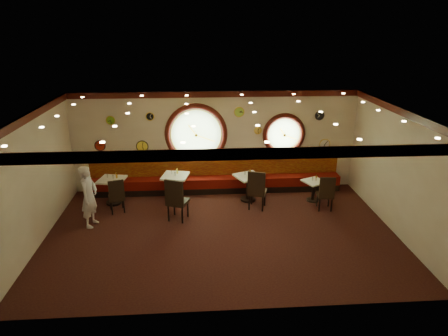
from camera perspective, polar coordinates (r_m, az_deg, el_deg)
floor at (r=10.56m, az=-0.40°, el=-9.19°), size 9.00×6.00×0.00m
ceiling at (r=9.41m, az=-0.45°, el=8.06°), size 9.00×6.00×0.02m
wall_back at (r=12.71m, az=-1.26°, el=3.81°), size 9.00×0.02×3.20m
wall_front at (r=7.16m, az=1.09°, el=-9.72°), size 9.00×0.02×3.20m
wall_left at (r=10.61m, az=-25.46°, el=-1.56°), size 0.02×6.00×3.20m
wall_right at (r=11.08m, az=23.49°, el=-0.40°), size 0.02×6.00×3.20m
molding_back at (r=12.33m, az=-1.30°, el=10.50°), size 9.00×0.10×0.18m
molding_front at (r=6.59m, az=1.14°, el=1.96°), size 9.00×0.10×0.18m
molding_left at (r=10.19m, az=-26.46°, el=6.37°), size 0.10×6.00×0.18m
molding_right at (r=10.67m, az=24.37°, el=7.22°), size 0.10×6.00×0.18m
banquette_base at (r=12.95m, az=-1.15°, el=-2.92°), size 8.00×0.55×0.20m
banquette_seat at (r=12.86m, az=-1.16°, el=-1.90°), size 8.00×0.55×0.30m
banquette_back at (r=12.92m, az=-1.22°, el=0.11°), size 8.00×0.10×0.55m
porthole_left_glass at (r=12.63m, az=-4.00°, el=4.83°), size 1.66×0.02×1.66m
porthole_left_frame at (r=12.61m, az=-4.00°, el=4.81°), size 1.98×0.18×1.98m
porthole_left_ring at (r=12.58m, az=-4.00°, el=4.78°), size 1.61×0.03×1.61m
porthole_right_glass at (r=12.94m, az=8.55°, el=4.80°), size 1.10×0.02×1.10m
porthole_right_frame at (r=12.92m, az=8.56°, el=4.78°), size 1.38×0.18×1.38m
porthole_right_ring at (r=12.90m, az=8.59°, el=4.74°), size 1.09×0.03×1.09m
wall_clock_0 at (r=12.50m, az=2.19°, el=8.01°), size 0.30×0.03×0.30m
wall_clock_1 at (r=13.35m, az=14.18°, el=3.32°), size 0.34×0.03×0.34m
wall_clock_2 at (r=12.71m, az=4.85°, el=5.38°), size 0.22×0.03×0.22m
wall_clock_3 at (r=12.81m, az=-11.60°, el=3.05°), size 0.36×0.03×0.36m
wall_clock_4 at (r=12.75m, az=-15.90°, el=6.57°), size 0.26×0.03×0.26m
wall_clock_5 at (r=12.53m, az=-10.53°, el=7.25°), size 0.24×0.03×0.24m
wall_clock_6 at (r=13.05m, az=13.48°, el=7.31°), size 0.28×0.03×0.28m
wall_clock_7 at (r=12.85m, az=-9.74°, el=1.83°), size 0.20×0.03×0.20m
wall_clock_8 at (r=12.86m, az=2.55°, el=2.12°), size 0.24×0.03×0.24m
wall_clock_9 at (r=13.03m, az=-17.29°, el=3.07°), size 0.32×0.03×0.32m
table_a at (r=12.39m, az=-15.63°, el=-2.77°), size 0.86×0.86×0.80m
table_b at (r=12.24m, az=-6.93°, el=-2.35°), size 0.89×0.89×0.83m
table_c at (r=12.18m, az=3.49°, el=-2.40°), size 0.97×0.97×0.81m
table_d at (r=12.46m, az=12.67°, el=-2.84°), size 0.79×0.79×0.66m
chair_a at (r=11.74m, az=-15.11°, el=-3.59°), size 0.54×0.54×0.64m
chair_b at (r=10.91m, az=-6.87°, el=-4.16°), size 0.67×0.67×0.77m
chair_c at (r=11.54m, az=4.72°, el=-2.81°), size 0.63×0.63×0.74m
chair_d at (r=11.84m, az=14.38°, el=-3.22°), size 0.48×0.48×0.66m
condiment_a_salt at (r=12.40m, az=-16.33°, el=-1.11°), size 0.04×0.04×0.10m
condiment_b_salt at (r=12.22m, az=-7.48°, el=-0.62°), size 0.04×0.04×0.10m
condiment_c_salt at (r=12.12m, az=3.02°, el=-0.69°), size 0.04×0.04×0.11m
condiment_d_salt at (r=12.38m, az=12.55°, el=-1.53°), size 0.03×0.03×0.09m
condiment_a_pepper at (r=12.26m, az=-15.58°, el=-1.24°), size 0.04×0.04×0.11m
condiment_b_pepper at (r=12.06m, az=-7.01°, el=-0.86°), size 0.04×0.04×0.11m
condiment_c_pepper at (r=11.96m, az=3.75°, el=-0.99°), size 0.04×0.04×0.11m
condiment_d_pepper at (r=12.38m, az=13.03°, el=-1.55°), size 0.04×0.04×0.10m
condiment_a_bottle at (r=12.28m, az=-15.09°, el=-1.00°), size 0.05×0.05×0.18m
condiment_b_bottle at (r=12.22m, az=-6.70°, el=-0.42°), size 0.05×0.05×0.17m
condiment_c_bottle at (r=12.08m, az=3.75°, el=-0.61°), size 0.06×0.06×0.18m
condiment_d_bottle at (r=12.39m, az=13.04°, el=-1.38°), size 0.05×0.05×0.16m
waiter at (r=11.13m, az=-18.71°, el=-3.86°), size 0.53×0.69×1.69m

